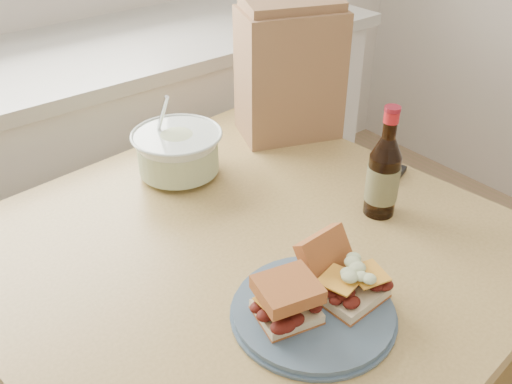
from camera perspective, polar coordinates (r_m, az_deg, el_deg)
cabinet_run at (r=1.99m, az=-21.27°, el=-1.20°), size 2.50×0.64×0.94m
dining_table at (r=1.21m, az=-0.85°, el=-9.63°), size 1.07×1.07×0.82m
plate at (r=0.98m, az=5.74°, el=-11.78°), size 0.27×0.27×0.02m
sandwich_left at (r=0.94m, az=3.13°, el=-10.68°), size 0.11×0.11×0.07m
sandwich_right at (r=1.00m, az=8.60°, el=-8.30°), size 0.11×0.15×0.09m
coleslaw_bowl at (r=1.34m, az=-7.79°, el=3.77°), size 0.21×0.21×0.21m
beer_bottle at (r=1.20m, az=12.61°, el=1.66°), size 0.07×0.07×0.24m
knife at (r=1.36m, az=13.63°, el=1.28°), size 0.18×0.08×0.01m
paper_bag at (r=1.48m, az=3.37°, el=11.71°), size 0.29×0.24×0.33m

